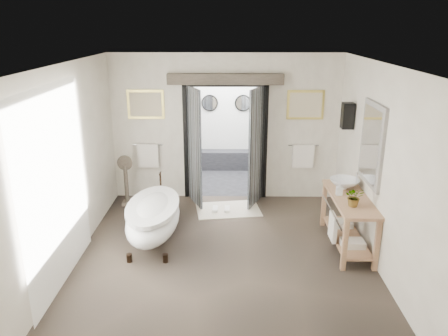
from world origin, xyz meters
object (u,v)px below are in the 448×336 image
at_px(basin, 344,184).
at_px(clawfoot_tub, 153,217).
at_px(rug, 228,210).
at_px(vanity, 347,217).

bearing_deg(basin, clawfoot_tub, 165.76).
relative_size(clawfoot_tub, rug, 1.55).
height_order(vanity, rug, vanity).
xyz_separation_m(vanity, basin, (0.01, 0.37, 0.43)).
height_order(clawfoot_tub, vanity, clawfoot_tub).
distance_m(clawfoot_tub, vanity, 3.10).
xyz_separation_m(vanity, rug, (-1.89, 1.39, -0.50)).
relative_size(vanity, basin, 3.35).
distance_m(clawfoot_tub, rug, 1.82).
distance_m(vanity, basin, 0.56).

